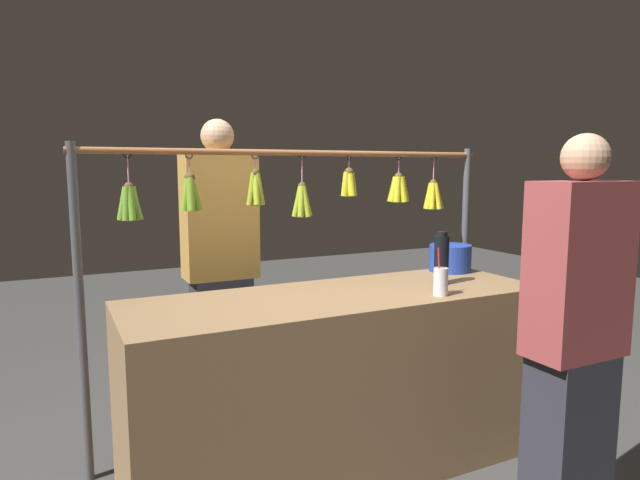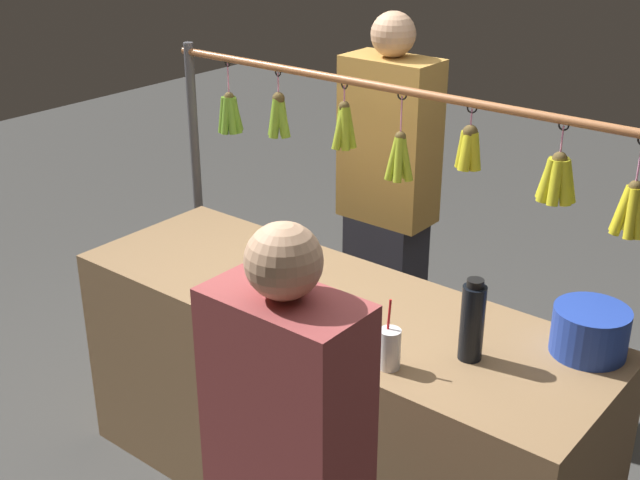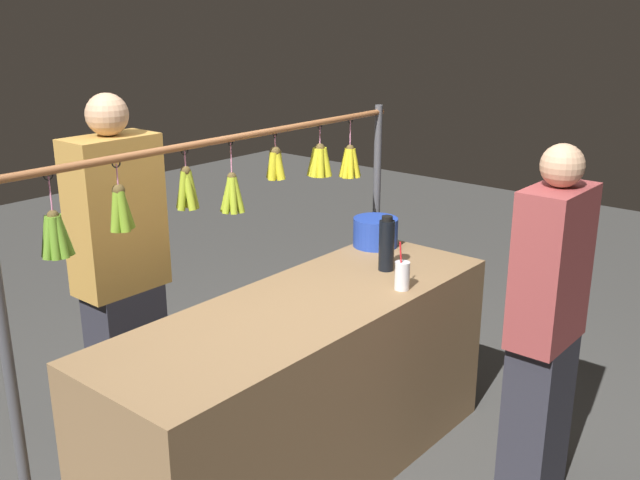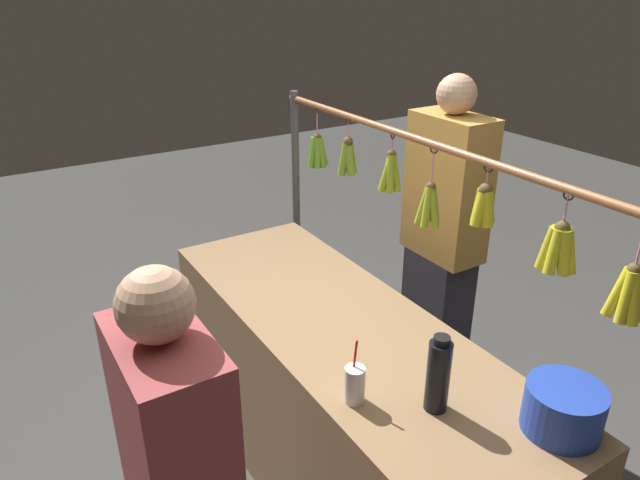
% 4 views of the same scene
% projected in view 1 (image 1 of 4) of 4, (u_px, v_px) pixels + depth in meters
% --- Properties ---
extents(ground_plane, '(12.00, 12.00, 0.00)m').
position_uv_depth(ground_plane, '(339.00, 465.00, 2.81)').
color(ground_plane, '#424240').
extents(market_counter, '(2.09, 0.70, 0.89)m').
position_uv_depth(market_counter, '(339.00, 381.00, 2.75)').
color(market_counter, olive).
rests_on(market_counter, ground).
extents(display_rack, '(2.36, 0.13, 1.63)m').
position_uv_depth(display_rack, '(307.00, 223.00, 3.04)').
color(display_rack, '#4C4C51').
rests_on(display_rack, ground).
extents(water_bottle, '(0.08, 0.08, 0.28)m').
position_uv_depth(water_bottle, '(441.00, 259.00, 2.91)').
color(water_bottle, black).
rests_on(water_bottle, market_counter).
extents(blue_bucket, '(0.25, 0.25, 0.16)m').
position_uv_depth(blue_bucket, '(450.00, 258.00, 3.28)').
color(blue_bucket, '#2340AB').
rests_on(blue_bucket, market_counter).
extents(drink_cup, '(0.07, 0.07, 0.23)m').
position_uv_depth(drink_cup, '(441.00, 282.00, 2.66)').
color(drink_cup, silver).
rests_on(drink_cup, market_counter).
extents(vendor_person, '(0.43, 0.23, 1.79)m').
position_uv_depth(vendor_person, '(221.00, 272.00, 3.31)').
color(vendor_person, '#2D2D38').
rests_on(vendor_person, ground).
extents(customer_person, '(0.39, 0.21, 1.64)m').
position_uv_depth(customer_person, '(574.00, 347.00, 2.16)').
color(customer_person, '#2D2D38').
rests_on(customer_person, ground).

